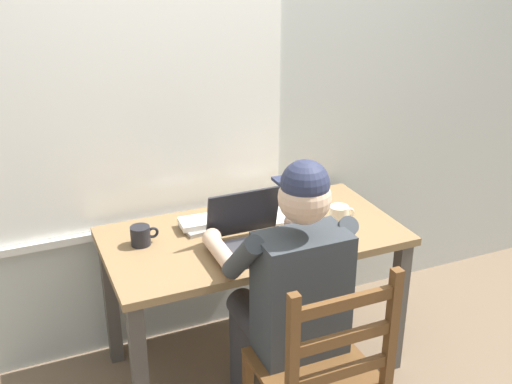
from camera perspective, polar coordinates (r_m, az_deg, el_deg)
name	(u,v)px	position (r m, az deg, el deg)	size (l,w,h in m)	color
ground_plane	(253,362)	(3.18, -0.25, -15.23)	(8.00, 8.00, 0.00)	brown
back_wall	(216,84)	(2.96, -3.69, 9.82)	(6.00, 0.08, 2.60)	beige
desk	(253,253)	(2.84, -0.27, -5.57)	(1.32, 0.68, 0.71)	olive
seated_person	(289,286)	(2.47, 3.02, -8.54)	(0.50, 0.60, 1.24)	#33383D
wooden_chair	(321,375)	(2.40, 5.96, -16.30)	(0.42, 0.42, 0.94)	brown
laptop	(251,235)	(2.66, -0.46, -3.95)	(0.33, 0.29, 0.23)	#232328
computer_mouse	(317,237)	(2.73, 5.56, -4.11)	(0.06, 0.10, 0.03)	black
coffee_mug_white	(339,216)	(2.86, 7.60, -2.18)	(0.12, 0.09, 0.10)	beige
coffee_mug_dark	(141,236)	(2.72, -10.43, -3.93)	(0.12, 0.08, 0.09)	black
book_stack_main	(202,224)	(2.84, -4.97, -2.92)	(0.20, 0.16, 0.04)	gray
paper_pile_near_laptop	(289,213)	(2.96, 2.99, -1.95)	(0.21, 0.20, 0.01)	white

